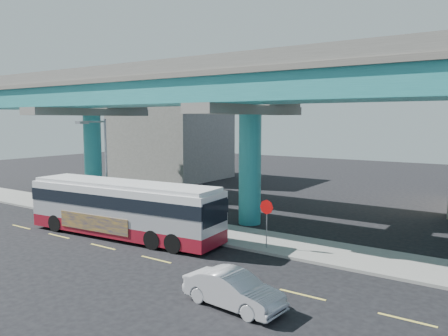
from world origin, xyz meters
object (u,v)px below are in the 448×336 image
Objects in this scene: sedan at (233,290)px; parked_car at (54,195)px; street_lamp at (100,154)px; stop_sign at (267,213)px; transit_bus at (123,207)px.

parked_car is (-23.34, 8.47, 0.07)m from sedan.
parked_car is 9.67m from street_lamp.
sedan is 1.59× the size of stop_sign.
parked_car is 1.41× the size of stop_sign.
transit_bus is 8.86m from stop_sign.
parked_car is 21.05m from stop_sign.
stop_sign reaches higher than sedan.
transit_bus is 3.55× the size of parked_car.
sedan reaches higher than parked_car.
transit_bus is 4.98× the size of stop_sign.
street_lamp is (-3.87, 1.58, 2.89)m from transit_bus.
transit_bus is 13.01m from parked_car.
parked_car is at bearing 165.60° from street_lamp.
street_lamp is at bearing -154.05° from stop_sign.
street_lamp is at bearing 72.61° from sedan.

